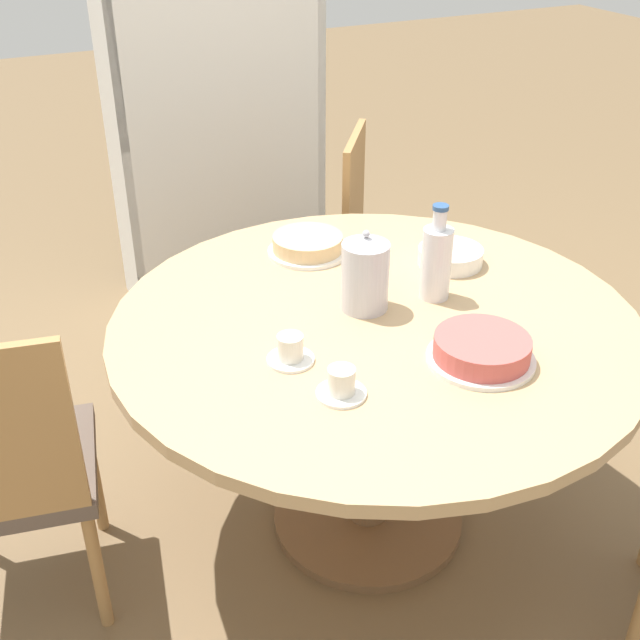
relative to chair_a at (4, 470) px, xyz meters
name	(u,v)px	position (x,y,z in m)	size (l,w,h in m)	color
ground_plane	(367,520)	(0.96, -0.12, -0.47)	(14.00, 14.00, 0.00)	brown
dining_table	(374,360)	(0.96, -0.12, 0.12)	(1.39, 1.39, 0.72)	brown
chair_a	(4,470)	(0.00, 0.00, 0.00)	(0.49, 0.49, 0.90)	#A87A47
chair_c	(387,246)	(1.47, 0.70, 0.00)	(0.59, 0.59, 0.90)	#A87A47
bookshelf	(216,78)	(1.12, 1.53, 0.48)	(0.90, 0.28, 1.88)	silver
coffee_pot	(364,274)	(0.96, -0.05, 0.35)	(0.13, 0.13, 0.23)	silver
water_bottle	(436,261)	(1.16, -0.08, 0.36)	(0.08, 0.08, 0.27)	silver
cake_main	(482,350)	(1.09, -0.40, 0.28)	(0.26, 0.26, 0.06)	white
cake_second	(308,245)	(0.96, 0.31, 0.27)	(0.24, 0.24, 0.06)	white
cup_a	(341,384)	(0.72, -0.38, 0.27)	(0.11, 0.11, 0.07)	white
cup_b	(290,351)	(0.68, -0.21, 0.27)	(0.11, 0.11, 0.07)	white
plate_stack	(450,256)	(1.31, 0.06, 0.27)	(0.19, 0.19, 0.05)	white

